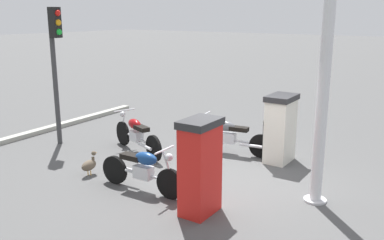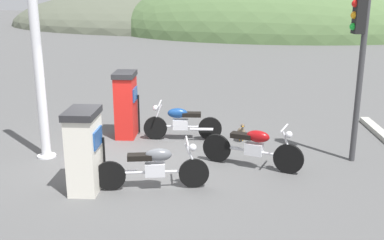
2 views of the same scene
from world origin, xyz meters
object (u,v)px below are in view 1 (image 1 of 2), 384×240
fuel_pump_far (200,166)px  motorcycle_near_pump (228,135)px  motorcycle_far_pump (143,169)px  canopy_support_pole (325,73)px  fuel_pump_near (280,128)px  roadside_traffic_light (55,52)px  motorcycle_extra (136,134)px  wandering_duck (89,165)px

fuel_pump_far → motorcycle_near_pump: fuel_pump_far is taller
motorcycle_near_pump → motorcycle_far_pump: bearing=87.0°
canopy_support_pole → fuel_pump_far: bearing=47.9°
fuel_pump_near → canopy_support_pole: bearing=131.8°
fuel_pump_far → motorcycle_far_pump: bearing=-4.7°
motorcycle_near_pump → roadside_traffic_light: 4.66m
fuel_pump_near → motorcycle_far_pump: fuel_pump_near is taller
fuel_pump_far → motorcycle_far_pump: size_ratio=0.86×
motorcycle_far_pump → canopy_support_pole: (-2.78, -1.46, 1.86)m
motorcycle_near_pump → roadside_traffic_light: bearing=25.2°
fuel_pump_near → motorcycle_near_pump: size_ratio=0.74×
motorcycle_far_pump → motorcycle_extra: motorcycle_extra is taller
fuel_pump_far → motorcycle_near_pump: (1.22, -2.97, -0.36)m
motorcycle_near_pump → motorcycle_far_pump: (0.15, 2.86, -0.02)m
wandering_duck → canopy_support_pole: canopy_support_pole is taller
motorcycle_far_pump → wandering_duck: motorcycle_far_pump is taller
canopy_support_pole → fuel_pump_near: bearing=-48.2°
motorcycle_extra → wandering_duck: motorcycle_extra is taller
motorcycle_far_pump → motorcycle_near_pump: bearing=-93.0°
motorcycle_far_pump → roadside_traffic_light: (3.71, -1.04, 1.90)m
motorcycle_extra → wandering_duck: size_ratio=4.26×
fuel_pump_far → canopy_support_pole: (-1.42, -1.57, 1.48)m
motorcycle_far_pump → canopy_support_pole: canopy_support_pole is taller
motorcycle_near_pump → motorcycle_extra: bearing=33.8°
fuel_pump_near → motorcycle_extra: 3.36m
fuel_pump_near → fuel_pump_far: bearing=90.0°
motorcycle_extra → roadside_traffic_light: size_ratio=0.60×
motorcycle_far_pump → motorcycle_extra: 2.34m
fuel_pump_far → canopy_support_pole: size_ratio=0.34×
motorcycle_near_pump → canopy_support_pole: canopy_support_pole is taller
motorcycle_extra → roadside_traffic_light: (2.04, 0.60, 1.88)m
motorcycle_extra → wandering_duck: (-0.22, 1.67, -0.22)m
roadside_traffic_light → fuel_pump_far: bearing=167.2°
wandering_duck → motorcycle_far_pump: bearing=-178.6°
motorcycle_near_pump → fuel_pump_near: bearing=-171.5°
fuel_pump_far → motorcycle_far_pump: (1.37, -0.11, -0.38)m
fuel_pump_far → motorcycle_extra: (3.04, -1.75, -0.37)m
motorcycle_near_pump → canopy_support_pole: size_ratio=0.43×
motorcycle_far_pump → motorcycle_extra: size_ratio=0.93×
fuel_pump_far → roadside_traffic_light: 5.43m
motorcycle_near_pump → motorcycle_far_pump: motorcycle_far_pump is taller
motorcycle_far_pump → roadside_traffic_light: bearing=-15.7°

